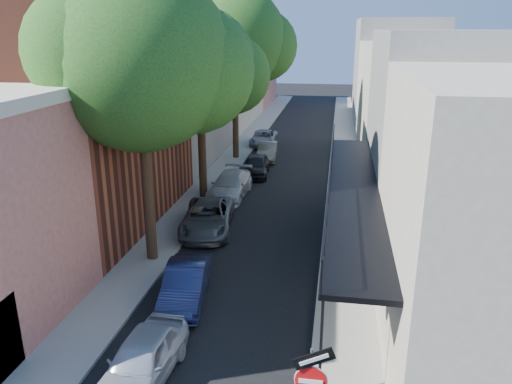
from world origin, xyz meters
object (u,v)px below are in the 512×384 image
at_px(oak_far, 242,41).
at_px(parked_car_c, 208,218).
at_px(oak_mid, 208,69).
at_px(parked_car_a, 142,360).
at_px(parked_car_f, 267,151).
at_px(parked_car_g, 264,138).
at_px(oak_near, 153,62).
at_px(parked_car_e, 256,165).
at_px(parked_car_d, 230,185).
at_px(parked_car_b, 185,284).

distance_m(oak_far, parked_car_c, 15.85).
bearing_deg(oak_far, oak_mid, -90.41).
relative_size(oak_mid, oak_far, 0.86).
height_order(parked_car_a, parked_car_c, parked_car_c).
bearing_deg(parked_car_f, parked_car_c, -97.46).
xyz_separation_m(oak_mid, parked_car_g, (0.95, 13.49, -6.47)).
xyz_separation_m(oak_near, oak_far, (0.01, 17.01, 0.38)).
bearing_deg(parked_car_e, parked_car_g, 90.74).
xyz_separation_m(parked_car_d, parked_car_f, (0.87, 8.68, -0.06)).
height_order(parked_car_d, parked_car_f, parked_car_d).
xyz_separation_m(parked_car_a, parked_car_b, (-0.10, 4.20, -0.01)).
xyz_separation_m(oak_mid, parked_car_e, (1.78, 4.77, -6.40)).
distance_m(oak_near, parked_car_b, 8.11).
xyz_separation_m(oak_far, parked_car_g, (0.89, 4.45, -7.67)).
relative_size(parked_car_a, parked_car_e, 0.99).
height_order(parked_car_c, parked_car_g, parked_car_c).
distance_m(oak_near, oak_mid, 8.01).
relative_size(parked_car_d, parked_car_e, 1.21).
bearing_deg(parked_car_e, oak_far, 107.22).
distance_m(oak_mid, parked_car_b, 12.97).
bearing_deg(parked_car_f, oak_mid, -106.13).
xyz_separation_m(oak_far, parked_car_c, (1.01, -13.88, -7.59)).
bearing_deg(parked_car_d, oak_near, -95.37).
relative_size(oak_mid, parked_car_c, 2.11).
xyz_separation_m(parked_car_b, parked_car_d, (-0.86, 11.31, 0.04)).
relative_size(parked_car_b, parked_car_d, 0.83).
height_order(parked_car_d, parked_car_g, parked_car_d).
xyz_separation_m(oak_mid, parked_car_f, (1.93, 8.88, -6.44)).
bearing_deg(oak_near, parked_car_a, -74.98).
bearing_deg(parked_car_g, parked_car_c, -90.78).
xyz_separation_m(oak_mid, parked_car_a, (2.02, -15.30, -6.41)).
bearing_deg(parked_car_g, oak_near, -93.55).
distance_m(oak_mid, parked_car_a, 16.71).
relative_size(oak_near, parked_car_f, 3.03).
relative_size(oak_near, oak_mid, 1.12).
bearing_deg(parked_car_b, oak_near, 112.91).
xyz_separation_m(parked_car_a, parked_car_e, (-0.24, 20.07, 0.01)).
distance_m(parked_car_d, parked_car_e, 4.62).
xyz_separation_m(oak_mid, parked_car_c, (1.07, -4.84, -6.39)).
bearing_deg(parked_car_c, parked_car_a, -92.76).
distance_m(oak_far, parked_car_a, 25.57).
height_order(parked_car_b, parked_car_d, parked_car_d).
bearing_deg(parked_car_d, parked_car_f, 85.91).
distance_m(oak_mid, parked_car_e, 8.18).
bearing_deg(parked_car_e, parked_car_f, 83.29).
relative_size(oak_near, oak_far, 0.96).
distance_m(oak_near, parked_car_f, 18.45).
relative_size(parked_car_b, parked_car_g, 0.91).
distance_m(oak_mid, oak_far, 9.12).
bearing_deg(parked_car_c, parked_car_f, 78.49).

